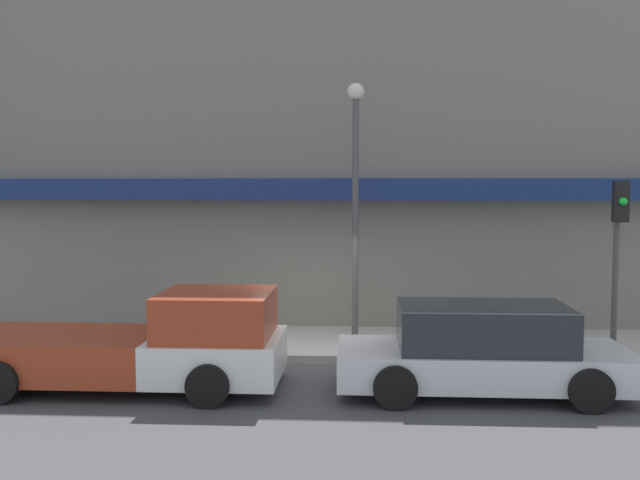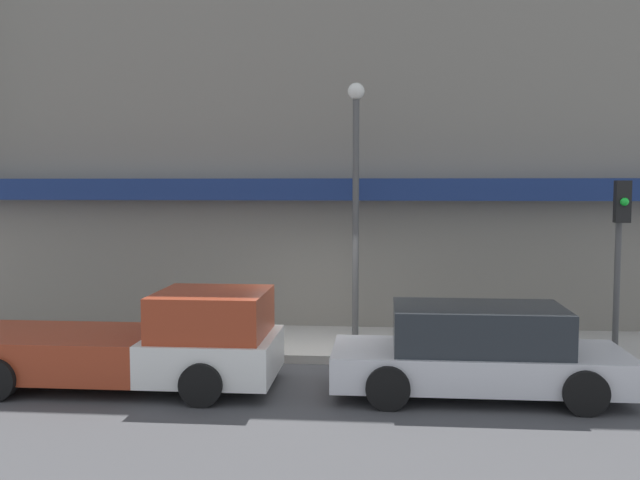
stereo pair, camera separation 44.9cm
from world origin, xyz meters
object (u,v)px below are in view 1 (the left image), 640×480
Objects in this scene: parked_car at (483,351)px; traffic_light at (618,236)px; pickup_truck at (146,345)px; street_lamp at (355,181)px; fire_hydrant at (469,336)px.

parked_car is 1.41× the size of traffic_light.
parked_car is at bearing -144.33° from traffic_light.
pickup_truck is 5.64m from street_lamp.
fire_hydrant is 0.11× the size of street_lamp.
parked_car is at bearing -93.14° from fire_hydrant.
fire_hydrant is at bearing 88.14° from parked_car.
pickup_truck reaches higher than parked_car.
street_lamp reaches higher than parked_car.
parked_car reaches higher than fire_hydrant.
street_lamp is (-2.32, 0.81, 3.14)m from fire_hydrant.
traffic_light is at bearing -7.21° from fire_hydrant.
pickup_truck reaches higher than fire_hydrant.
street_lamp is at bearing 41.66° from pickup_truck.
traffic_light is (2.92, 2.09, 1.81)m from parked_car.
parked_car is at bearing -0.51° from pickup_truck.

